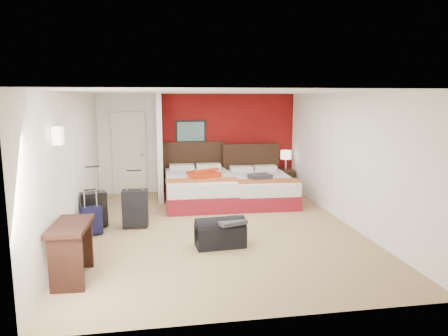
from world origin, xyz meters
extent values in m
plane|color=tan|center=(0.00, 0.00, 0.00)|extent=(6.50, 6.50, 0.00)
cube|color=white|center=(0.00, 3.25, 1.25)|extent=(5.00, 0.04, 2.50)
cube|color=white|center=(-2.50, 0.00, 1.25)|extent=(0.04, 6.50, 2.50)
cube|color=black|center=(-0.20, 3.19, 1.55)|extent=(0.78, 0.03, 0.58)
cube|color=white|center=(-2.38, -1.50, 1.90)|extent=(0.12, 0.20, 0.24)
cube|color=maroon|center=(0.75, 3.23, 1.25)|extent=(3.50, 0.04, 2.50)
cube|color=silver|center=(-1.00, 2.61, 1.25)|extent=(0.12, 1.20, 2.50)
cube|color=silver|center=(-1.75, 3.20, 1.02)|extent=(0.82, 0.06, 2.05)
cube|color=silver|center=(-0.13, 1.98, 0.32)|extent=(1.54, 2.18, 0.65)
cube|color=white|center=(1.31, 1.86, 0.30)|extent=(1.46, 2.03, 0.59)
cube|color=#AD2C0E|center=(-0.03, 1.88, 0.70)|extent=(0.95, 1.07, 0.11)
cube|color=#37383C|center=(1.21, 1.56, 0.65)|extent=(0.54, 0.47, 0.11)
cube|color=black|center=(2.23, 2.88, 0.28)|extent=(0.42, 0.42, 0.56)
cylinder|color=white|center=(2.23, 2.88, 0.81)|extent=(0.37, 0.37, 0.50)
cube|color=black|center=(-2.25, 0.43, 0.32)|extent=(0.50, 0.40, 0.65)
cube|color=black|center=(-1.50, 0.32, 0.34)|extent=(0.48, 0.31, 0.68)
cube|color=black|center=(-2.24, -0.01, 0.24)|extent=(0.40, 0.32, 0.48)
cube|color=black|center=(-0.09, -0.93, 0.20)|extent=(0.82, 0.49, 0.40)
cube|color=#393A3F|center=(0.06, -0.98, 0.43)|extent=(0.56, 0.52, 0.06)
cube|color=black|center=(-2.22, -1.85, 0.39)|extent=(0.51, 0.95, 0.77)
camera|label=1|loc=(-1.09, -7.35, 2.41)|focal=33.34mm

